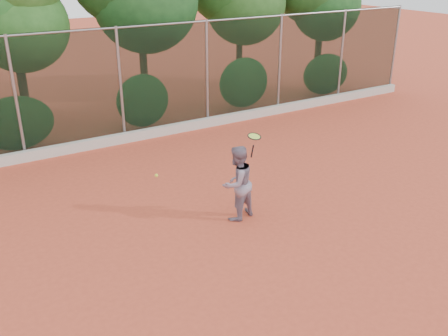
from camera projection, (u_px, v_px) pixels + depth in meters
ground at (249, 240)px, 10.25m from camera, size 80.00×80.00×0.00m
concrete_curb at (127, 137)px, 15.54m from camera, size 24.00×0.20×0.30m
tennis_player at (237, 183)px, 10.79m from camera, size 0.96×0.83×1.69m
chainlink_fence at (120, 82)px, 15.00m from camera, size 24.09×0.09×3.50m
tennis_racket at (254, 138)px, 10.36m from camera, size 0.32×0.32×0.54m
tennis_ball_in_flight at (156, 175)px, 9.43m from camera, size 0.07×0.07×0.07m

